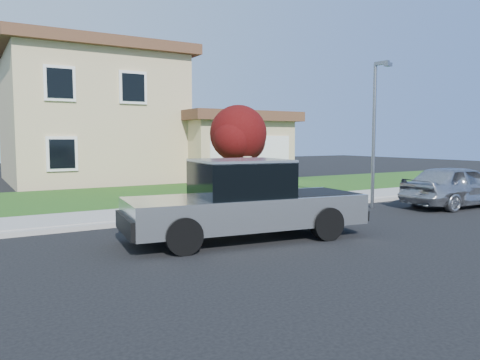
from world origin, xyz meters
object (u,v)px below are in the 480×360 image
Objects in this scene: pickup_truck at (245,202)px; street_lamp at (375,126)px; woman at (247,194)px; ornamental_tree at (239,136)px; trash_bin at (240,186)px; sedan at (457,186)px.

pickup_truck is 6.64m from street_lamp.
ornamental_tree reaches higher than woman.
sedan is at bearing -42.76° from trash_bin.
woman is 7.36m from ornamental_tree.
ornamental_tree is (-4.32, 6.84, 1.64)m from sedan.
ornamental_tree is (4.30, 7.53, 1.51)m from pickup_truck.
pickup_truck is 1.46m from woman.
pickup_truck reaches higher than trash_bin.
sedan is 1.17× the size of ornamental_tree.
ornamental_tree is 4.57m from trash_bin.
woman is 0.51× the size of ornamental_tree.
ornamental_tree is at bearing 67.34° from pickup_truck.
trash_bin is 0.25× the size of street_lamp.
woman is at bearing -179.38° from street_lamp.
ornamental_tree is at bearing 43.02° from trash_bin.
woman is at bearing 88.41° from sedan.
ornamental_tree is 3.01× the size of trash_bin.
woman is 0.44× the size of sedan.
pickup_truck is at bearing -119.71° from ornamental_tree.
trash_bin is at bearing -120.10° from ornamental_tree.
trash_bin is at bearing 67.72° from pickup_truck.
sedan is 0.88× the size of street_lamp.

